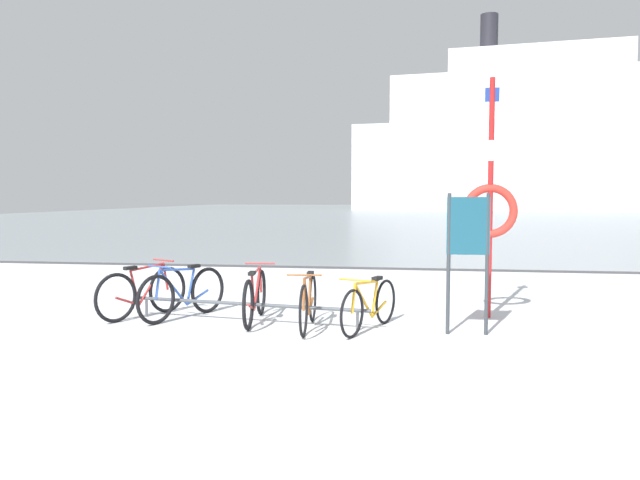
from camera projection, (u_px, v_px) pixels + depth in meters
name	position (u px, v px, depth m)	size (l,w,h in m)	color
ground	(400.00, 215.00, 58.78)	(80.00, 132.00, 0.08)	silver
bike_rack	(246.00, 305.00, 8.77)	(3.60, 0.61, 0.31)	#4C5156
bicycle_0	(143.00, 292.00, 9.22)	(0.80, 1.51, 0.84)	black
bicycle_1	(183.00, 293.00, 9.13)	(0.79, 1.62, 0.83)	black
bicycle_2	(255.00, 297.00, 8.89)	(0.46, 1.78, 0.81)	black
bicycle_3	(308.00, 302.00, 8.41)	(0.46, 1.68, 0.81)	black
bicycle_4	(370.00, 305.00, 8.30)	(0.71, 1.56, 0.75)	black
info_sign	(468.00, 240.00, 8.01)	(0.55, 0.07, 1.85)	#33383D
rescue_post	(490.00, 206.00, 9.10)	(0.80, 0.12, 3.54)	red
ferry_ship	(542.00, 144.00, 75.77)	(47.21, 18.43, 24.30)	silver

